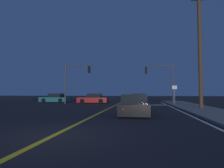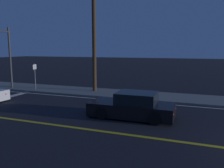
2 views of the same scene
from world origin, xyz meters
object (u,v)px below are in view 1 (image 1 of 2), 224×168
Objects in this scene: car_mid_block_red at (93,99)px; car_far_approaching_black at (134,106)px; car_lead_oncoming_charcoal at (140,98)px; traffic_signal_far_left at (74,76)px; utility_pole_right at (200,44)px; traffic_signal_near_right at (162,76)px; street_sign_corner at (175,92)px; car_parked_curb_teal at (55,99)px; car_side_waiting_white at (138,100)px.

car_far_approaching_black is (6.21, -12.91, 0.00)m from car_mid_block_red.
car_lead_oncoming_charcoal is 12.27m from traffic_signal_far_left.
traffic_signal_near_right is at bearing 107.81° from utility_pole_right.
traffic_signal_far_left reaches higher than traffic_signal_near_right.
utility_pole_right reaches higher than street_sign_corner.
traffic_signal_near_right reaches higher than car_parked_curb_teal.
car_parked_curb_teal is at bearing 153.32° from utility_pole_right.
traffic_signal_far_left is (-11.51, -1.40, 0.04)m from traffic_signal_near_right.
street_sign_corner is at bearing -16.92° from car_side_waiting_white.
car_side_waiting_white is 0.80× the size of traffic_signal_near_right.
traffic_signal_near_right is at bearing 74.67° from car_far_approaching_black.
traffic_signal_far_left reaches higher than car_lead_oncoming_charcoal.
car_mid_block_red is 4.16m from traffic_signal_far_left.
street_sign_corner is (1.03, -2.80, -2.02)m from traffic_signal_near_right.
car_lead_oncoming_charcoal is (6.58, 6.23, 0.00)m from car_mid_block_red.
traffic_signal_far_left is 0.49× the size of utility_pole_right.
car_lead_oncoming_charcoal is 7.93m from traffic_signal_near_right.
car_mid_block_red is at bearing 145.70° from utility_pole_right.
car_side_waiting_white is 0.95× the size of car_lead_oncoming_charcoal.
street_sign_corner reaches higher than car_lead_oncoming_charcoal.
traffic_signal_near_right is at bearing -65.23° from car_lead_oncoming_charcoal.
street_sign_corner is (4.26, 9.58, 0.98)m from car_far_approaching_black.
car_far_approaching_black is 9.07m from utility_pole_right.
car_parked_curb_teal is at bearing 165.49° from street_sign_corner.
traffic_signal_near_right is 2.32× the size of street_sign_corner.
car_lead_oncoming_charcoal is 0.41× the size of utility_pole_right.
traffic_signal_far_left is (-8.31, -0.10, 3.04)m from car_side_waiting_white.
traffic_signal_far_left is (4.14, -2.92, 3.04)m from car_parked_curb_teal.
car_parked_curb_teal and car_lead_oncoming_charcoal have the same top height.
street_sign_corner is (3.89, -9.56, 0.98)m from car_lead_oncoming_charcoal.
utility_pole_right is (18.09, -9.09, 5.20)m from car_parked_curb_teal.
car_parked_curb_teal is 18.64m from car_far_approaching_black.
car_far_approaching_black is at bearing -89.27° from car_lead_oncoming_charcoal.
car_far_approaching_black is (-0.37, -19.13, 0.00)m from car_lead_oncoming_charcoal.
car_side_waiting_white is 0.38× the size of utility_pole_right.
car_far_approaching_black is 0.39× the size of utility_pole_right.
car_parked_curb_teal is 20.90m from utility_pole_right.
car_mid_block_red is (-6.24, 1.83, -0.00)m from car_side_waiting_white.
street_sign_corner is at bearing 65.31° from car_far_approaching_black.
car_side_waiting_white is at bearing -109.17° from car_mid_block_red.
street_sign_corner is at bearing 106.36° from utility_pole_right.
car_mid_block_red is at bearing 114.99° from car_far_approaching_black.
car_parked_curb_teal is 1.84× the size of street_sign_corner.
traffic_signal_far_left is 2.35× the size of street_sign_corner.
street_sign_corner is at bearing -110.48° from car_mid_block_red.
car_far_approaching_black is 0.82× the size of traffic_signal_near_right.
street_sign_corner reaches higher than car_far_approaching_black.
car_parked_curb_teal is 0.38× the size of utility_pole_right.
traffic_signal_far_left is at bearing -176.68° from car_side_waiting_white.
street_sign_corner reaches higher than car_mid_block_red.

